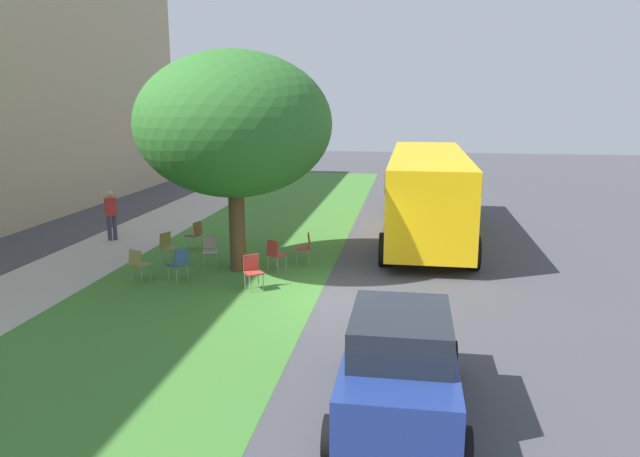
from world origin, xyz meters
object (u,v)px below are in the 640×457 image
(street_tree, at_px, (234,125))
(pedestrian_0, at_px, (111,213))
(chair_0, at_px, (275,252))
(chair_6, at_px, (253,269))
(chair_1, at_px, (168,245))
(chair_4, at_px, (305,245))
(school_bus, at_px, (428,186))
(chair_5, at_px, (138,263))
(parked_car, at_px, (400,361))
(chair_7, at_px, (210,248))
(chair_2, at_px, (195,233))
(chair_3, at_px, (179,262))

(street_tree, height_order, pedestrian_0, street_tree)
(chair_0, xyz_separation_m, chair_6, (-1.69, 0.18, 0.00))
(chair_1, height_order, chair_4, same)
(chair_1, bearing_deg, pedestrian_0, 52.06)
(chair_1, xyz_separation_m, school_bus, (4.60, -7.52, 1.24))
(chair_1, bearing_deg, chair_6, -123.55)
(chair_5, xyz_separation_m, chair_6, (-0.12, -3.10, 0.00))
(chair_0, bearing_deg, street_tree, 95.73)
(parked_car, bearing_deg, school_bus, -2.96)
(chair_7, height_order, parked_car, parked_car)
(street_tree, distance_m, pedestrian_0, 6.68)
(chair_4, relative_size, school_bus, 0.08)
(chair_1, xyz_separation_m, pedestrian_0, (2.32, 2.97, 0.41))
(chair_2, bearing_deg, school_bus, -68.00)
(street_tree, relative_size, chair_0, 6.78)
(chair_1, distance_m, chair_5, 1.95)
(chair_1, height_order, pedestrian_0, pedestrian_0)
(chair_2, xyz_separation_m, chair_4, (-1.09, -3.77, 0.00))
(parked_car, bearing_deg, chair_4, 19.76)
(street_tree, xyz_separation_m, pedestrian_0, (2.79, 5.23, -3.09))
(chair_3, height_order, pedestrian_0, pedestrian_0)
(chair_4, bearing_deg, chair_6, 161.55)
(street_tree, distance_m, chair_6, 3.94)
(parked_car, distance_m, school_bus, 12.20)
(school_bus, distance_m, pedestrian_0, 10.77)
(pedestrian_0, bearing_deg, chair_1, -127.94)
(chair_4, relative_size, parked_car, 0.24)
(chair_4, relative_size, chair_6, 1.00)
(chair_2, bearing_deg, chair_0, -123.23)
(school_bus, bearing_deg, chair_3, 134.14)
(chair_6, height_order, parked_car, parked_car)
(street_tree, relative_size, chair_5, 6.78)
(chair_6, height_order, school_bus, school_bus)
(chair_6, distance_m, pedestrian_0, 7.51)
(chair_5, relative_size, school_bus, 0.08)
(chair_1, relative_size, chair_6, 1.00)
(chair_5, height_order, pedestrian_0, pedestrian_0)
(chair_0, distance_m, chair_1, 3.32)
(chair_2, relative_size, chair_5, 1.00)
(pedestrian_0, bearing_deg, chair_6, -125.76)
(chair_0, xyz_separation_m, chair_3, (-1.33, 2.26, 0.00))
(street_tree, bearing_deg, chair_7, 70.19)
(chair_2, distance_m, school_bus, 7.98)
(chair_2, bearing_deg, chair_6, -142.03)
(chair_4, height_order, school_bus, school_bus)
(chair_2, distance_m, parked_car, 11.37)
(parked_car, relative_size, pedestrian_0, 2.19)
(chair_2, relative_size, chair_6, 1.00)
(chair_3, height_order, chair_6, same)
(chair_3, xyz_separation_m, chair_7, (1.56, -0.30, 0.00))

